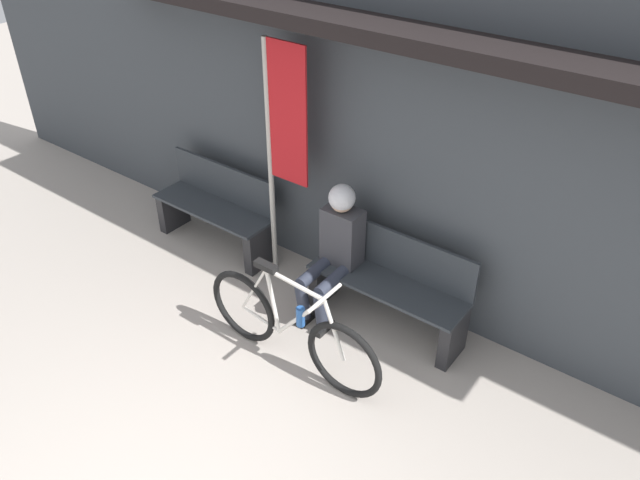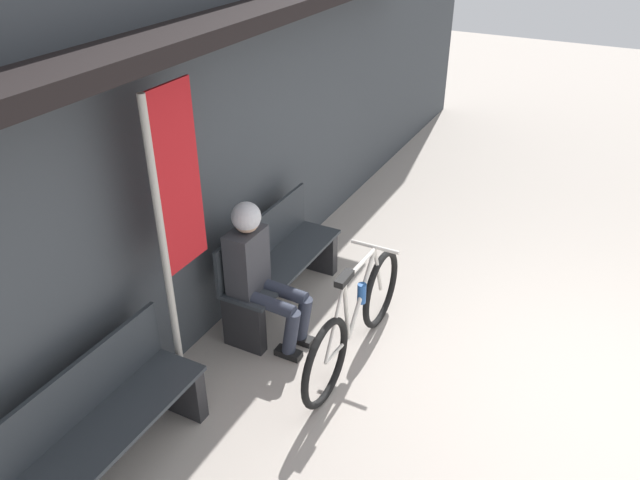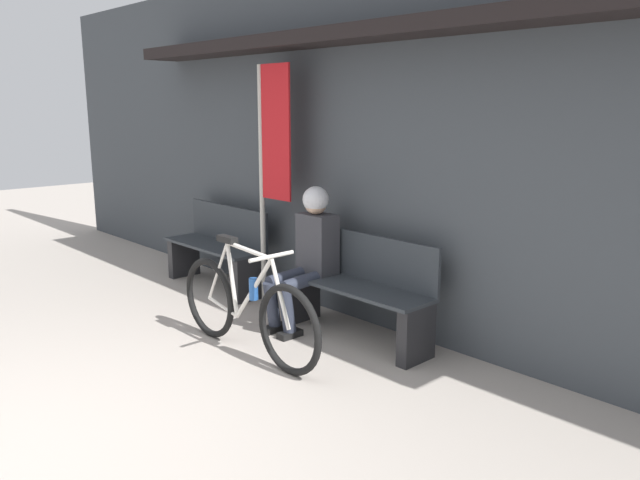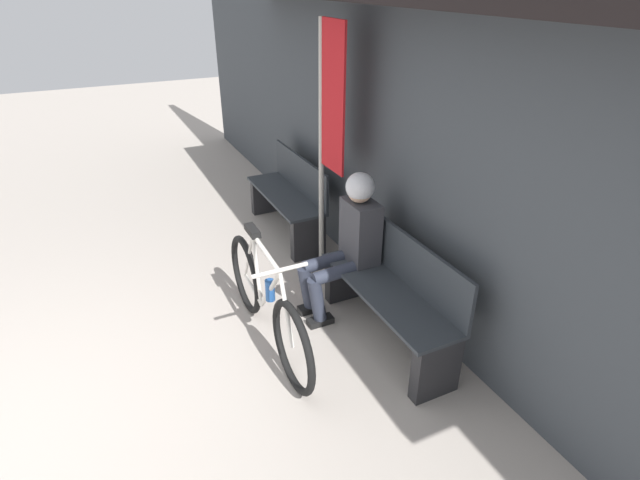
{
  "view_description": "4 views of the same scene",
  "coord_description": "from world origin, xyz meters",
  "px_view_note": "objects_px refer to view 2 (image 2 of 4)",
  "views": [
    {
      "loc": [
        2.09,
        -1.12,
        3.75
      ],
      "look_at": [
        -0.4,
        2.17,
        0.96
      ],
      "focal_mm": 35.0,
      "sensor_mm": 36.0,
      "label": 1
    },
    {
      "loc": [
        -3.91,
        0.19,
        3.36
      ],
      "look_at": [
        -0.2,
        2.09,
        0.92
      ],
      "focal_mm": 35.0,
      "sensor_mm": 36.0,
      "label": 2
    },
    {
      "loc": [
        3.46,
        -1.05,
        1.94
      ],
      "look_at": [
        -0.09,
        2.27,
        0.88
      ],
      "focal_mm": 35.0,
      "sensor_mm": 36.0,
      "label": 3
    },
    {
      "loc": [
        2.68,
        0.72,
        2.6
      ],
      "look_at": [
        -0.38,
        2.18,
        0.8
      ],
      "focal_mm": 28.0,
      "sensor_mm": 36.0,
      "label": 4
    }
  ],
  "objects_px": {
    "park_bench_far": "(109,428)",
    "banner_pole": "(174,212)",
    "person_seated": "(258,266)",
    "bicycle": "(356,320)",
    "park_bench_near": "(279,266)"
  },
  "relations": [
    {
      "from": "person_seated",
      "to": "banner_pole",
      "type": "bearing_deg",
      "value": 167.82
    },
    {
      "from": "park_bench_near",
      "to": "bicycle",
      "type": "height_order",
      "value": "bicycle"
    },
    {
      "from": "bicycle",
      "to": "park_bench_near",
      "type": "bearing_deg",
      "value": 68.02
    },
    {
      "from": "park_bench_near",
      "to": "person_seated",
      "type": "xyz_separation_m",
      "value": [
        -0.5,
        -0.11,
        0.32
      ]
    },
    {
      "from": "person_seated",
      "to": "park_bench_near",
      "type": "bearing_deg",
      "value": 12.65
    },
    {
      "from": "person_seated",
      "to": "park_bench_far",
      "type": "distance_m",
      "value": 1.63
    },
    {
      "from": "park_bench_far",
      "to": "banner_pole",
      "type": "height_order",
      "value": "banner_pole"
    },
    {
      "from": "person_seated",
      "to": "park_bench_far",
      "type": "xyz_separation_m",
      "value": [
        -1.59,
        0.11,
        -0.32
      ]
    },
    {
      "from": "park_bench_far",
      "to": "banner_pole",
      "type": "xyz_separation_m",
      "value": [
        0.89,
        0.04,
        1.09
      ]
    },
    {
      "from": "bicycle",
      "to": "banner_pole",
      "type": "height_order",
      "value": "banner_pole"
    },
    {
      "from": "person_seated",
      "to": "park_bench_far",
      "type": "height_order",
      "value": "person_seated"
    },
    {
      "from": "park_bench_near",
      "to": "bicycle",
      "type": "distance_m",
      "value": 0.97
    },
    {
      "from": "person_seated",
      "to": "park_bench_far",
      "type": "bearing_deg",
      "value": 176.03
    },
    {
      "from": "park_bench_near",
      "to": "bicycle",
      "type": "bearing_deg",
      "value": -111.98
    },
    {
      "from": "person_seated",
      "to": "banner_pole",
      "type": "relative_size",
      "value": 0.54
    }
  ]
}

